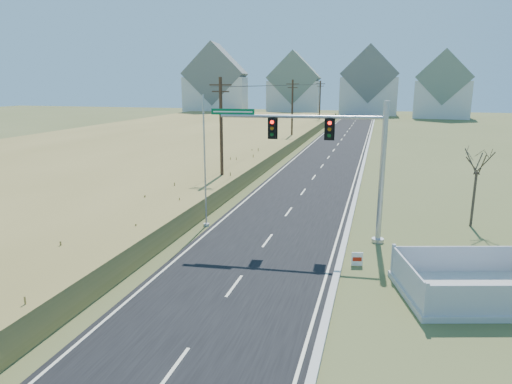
# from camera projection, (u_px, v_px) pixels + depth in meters

# --- Properties ---
(ground) EXTENTS (260.00, 260.00, 0.00)m
(ground) POSITION_uv_depth(u_px,v_px,m) (247.00, 269.00, 21.48)
(ground) COLOR #4D5328
(ground) RESTS_ON ground
(road) EXTENTS (8.00, 180.00, 0.06)m
(road) POSITION_uv_depth(u_px,v_px,m) (340.00, 141.00, 68.39)
(road) COLOR black
(road) RESTS_ON ground
(curb) EXTENTS (0.30, 180.00, 0.18)m
(curb) POSITION_uv_depth(u_px,v_px,m) (369.00, 142.00, 67.32)
(curb) COLOR #B2AFA8
(curb) RESTS_ON ground
(reed_marsh) EXTENTS (38.00, 110.00, 1.30)m
(reed_marsh) POSITION_uv_depth(u_px,v_px,m) (164.00, 140.00, 64.98)
(reed_marsh) COLOR olive
(reed_marsh) RESTS_ON ground
(utility_pole_near) EXTENTS (1.80, 0.26, 9.00)m
(utility_pole_near) POSITION_uv_depth(u_px,v_px,m) (221.00, 133.00, 36.12)
(utility_pole_near) COLOR #422D1E
(utility_pole_near) RESTS_ON ground
(utility_pole_mid) EXTENTS (1.80, 0.26, 9.00)m
(utility_pole_mid) POSITION_uv_depth(u_px,v_px,m) (292.00, 111.00, 64.27)
(utility_pole_mid) COLOR #422D1E
(utility_pole_mid) RESTS_ON ground
(utility_pole_far) EXTENTS (1.80, 0.26, 9.00)m
(utility_pole_far) POSITION_uv_depth(u_px,v_px,m) (320.00, 102.00, 92.42)
(utility_pole_far) COLOR #422D1E
(utility_pole_far) RESTS_ON ground
(condo_nw) EXTENTS (17.69, 13.38, 19.05)m
(condo_nw) POSITION_uv_depth(u_px,v_px,m) (216.00, 86.00, 123.21)
(condo_nw) COLOR silver
(condo_nw) RESTS_ON ground
(condo_nnw) EXTENTS (14.93, 11.17, 17.03)m
(condo_nnw) POSITION_uv_depth(u_px,v_px,m) (294.00, 89.00, 125.80)
(condo_nnw) COLOR silver
(condo_nnw) RESTS_ON ground
(condo_n) EXTENTS (15.27, 10.20, 18.54)m
(condo_n) POSITION_uv_depth(u_px,v_px,m) (369.00, 86.00, 124.29)
(condo_n) COLOR silver
(condo_n) RESTS_ON ground
(condo_ne) EXTENTS (14.12, 10.51, 16.52)m
(condo_ne) POSITION_uv_depth(u_px,v_px,m) (443.00, 90.00, 112.38)
(condo_ne) COLOR silver
(condo_ne) RESTS_ON ground
(traffic_signal_mast) EXTENTS (9.62, 1.16, 7.68)m
(traffic_signal_mast) POSITION_uv_depth(u_px,v_px,m) (346.00, 157.00, 24.37)
(traffic_signal_mast) COLOR #9EA0A5
(traffic_signal_mast) RESTS_ON ground
(fence_enclosure) EXTENTS (7.25, 5.85, 1.45)m
(fence_enclosure) POSITION_uv_depth(u_px,v_px,m) (480.00, 290.00, 18.67)
(fence_enclosure) COLOR #B7B5AD
(fence_enclosure) RESTS_ON ground
(open_sign) EXTENTS (0.54, 0.17, 0.67)m
(open_sign) POSITION_uv_depth(u_px,v_px,m) (357.00, 259.00, 21.79)
(open_sign) COLOR white
(open_sign) RESTS_ON ground
(flagpole) EXTENTS (0.36, 0.36, 7.92)m
(flagpole) POSITION_uv_depth(u_px,v_px,m) (205.00, 175.00, 27.26)
(flagpole) COLOR #B7B5AD
(flagpole) RESTS_ON ground
(bare_tree) EXTENTS (1.93, 1.93, 5.10)m
(bare_tree) POSITION_uv_depth(u_px,v_px,m) (478.00, 160.00, 26.96)
(bare_tree) COLOR #4C3F33
(bare_tree) RESTS_ON ground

